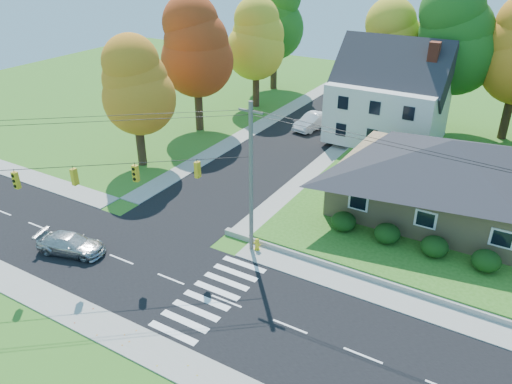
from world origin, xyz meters
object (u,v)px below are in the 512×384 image
white_car (313,121)px  fire_hydrant (257,245)px  ranch_house (446,175)px  silver_sedan (71,244)px

white_car → fire_hydrant: (6.60, -22.82, -0.41)m
ranch_house → fire_hydrant: bearing=-130.5°
ranch_house → white_car: size_ratio=2.93×
ranch_house → fire_hydrant: size_ratio=16.21×
white_car → fire_hydrant: bearing=-62.6°
silver_sedan → white_car: 29.38m
ranch_house → silver_sedan: ranch_house is taller
silver_sedan → ranch_house: bearing=-64.1°
white_car → fire_hydrant: white_car is taller
white_car → fire_hydrant: size_ratio=5.53×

